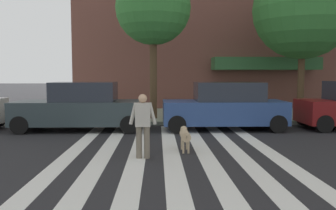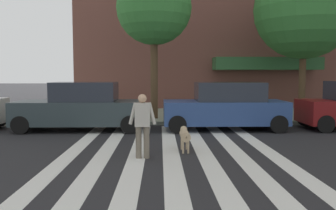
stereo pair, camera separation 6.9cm
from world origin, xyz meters
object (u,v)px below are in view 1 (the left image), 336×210
(street_tree_middle, at_px, (303,9))
(parked_car_behind_first, at_px, (81,108))
(street_tree_nearest, at_px, (153,8))
(parked_car_third_in_line, at_px, (225,107))
(pedestrian_dog_walker, at_px, (143,122))
(dog_on_leash, at_px, (185,135))

(street_tree_middle, bearing_deg, parked_car_behind_first, -161.34)
(parked_car_behind_first, height_order, street_tree_middle, street_tree_middle)
(street_tree_nearest, distance_m, street_tree_middle, 7.11)
(parked_car_behind_first, xyz_separation_m, parked_car_third_in_line, (5.52, 0.00, 0.01))
(parked_car_behind_first, relative_size, parked_car_third_in_line, 1.04)
(parked_car_behind_first, height_order, pedestrian_dog_walker, parked_car_behind_first)
(parked_car_third_in_line, relative_size, street_tree_middle, 0.63)
(dog_on_leash, bearing_deg, parked_car_third_in_line, 64.47)
(pedestrian_dog_walker, xyz_separation_m, dog_on_leash, (1.14, 0.83, -0.48))
(pedestrian_dog_walker, bearing_deg, street_tree_middle, 47.75)
(parked_car_third_in_line, xyz_separation_m, dog_on_leash, (-1.84, -3.85, -0.44))
(parked_car_third_in_line, distance_m, street_tree_middle, 6.92)
(parked_car_third_in_line, distance_m, street_tree_nearest, 5.65)
(parked_car_behind_first, distance_m, parked_car_third_in_line, 5.52)
(street_tree_nearest, bearing_deg, street_tree_middle, 6.21)
(parked_car_third_in_line, bearing_deg, dog_on_leash, -115.53)
(dog_on_leash, bearing_deg, street_tree_nearest, 98.43)
(parked_car_third_in_line, height_order, pedestrian_dog_walker, parked_car_third_in_line)
(parked_car_behind_first, bearing_deg, street_tree_nearest, 42.87)
(street_tree_nearest, relative_size, dog_on_leash, 5.87)
(pedestrian_dog_walker, height_order, dog_on_leash, pedestrian_dog_walker)
(parked_car_third_in_line, bearing_deg, parked_car_behind_first, -180.00)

